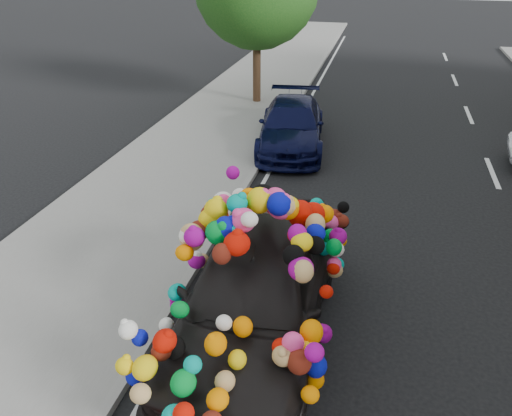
# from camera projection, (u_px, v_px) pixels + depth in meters

# --- Properties ---
(ground) EXTENTS (100.00, 100.00, 0.00)m
(ground) POSITION_uv_depth(u_px,v_px,m) (330.00, 260.00, 9.37)
(ground) COLOR black
(ground) RESTS_ON ground
(sidewalk) EXTENTS (4.00, 60.00, 0.12)m
(sidewalk) POSITION_uv_depth(u_px,v_px,m) (122.00, 228.00, 10.27)
(sidewalk) COLOR gray
(sidewalk) RESTS_ON ground
(kerb) EXTENTS (0.15, 60.00, 0.13)m
(kerb) POSITION_uv_depth(u_px,v_px,m) (212.00, 240.00, 9.85)
(kerb) COLOR gray
(kerb) RESTS_ON ground
(plush_art_car) EXTENTS (2.34, 5.11, 2.32)m
(plush_art_car) POSITION_uv_depth(u_px,v_px,m) (257.00, 270.00, 7.03)
(plush_art_car) COLOR black
(plush_art_car) RESTS_ON ground
(navy_sedan) EXTENTS (2.34, 4.60, 1.28)m
(navy_sedan) POSITION_uv_depth(u_px,v_px,m) (292.00, 125.00, 14.24)
(navy_sedan) COLOR black
(navy_sedan) RESTS_ON ground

